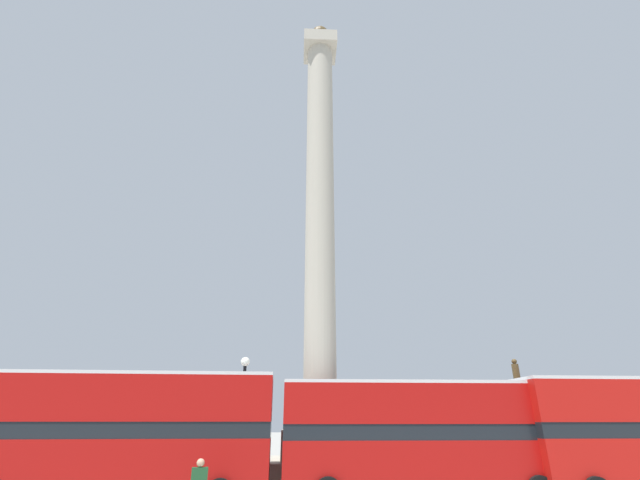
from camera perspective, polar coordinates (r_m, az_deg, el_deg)
monument_column at (r=22.16m, az=0.00°, el=-5.62°), size 4.71×4.71×27.31m
bus_b at (r=18.74m, az=-24.53°, el=-22.05°), size 10.83×3.22×4.45m
bus_c at (r=18.68m, az=13.34°, el=-23.74°), size 10.71×2.84×4.22m
equestrian_statue at (r=26.18m, az=26.10°, el=-23.51°), size 4.08×3.07×5.87m
street_lamp at (r=19.60m, az=-10.41°, el=-22.30°), size 0.40×0.40×5.35m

